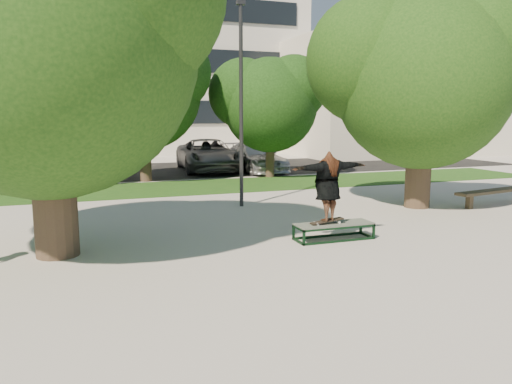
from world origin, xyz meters
name	(u,v)px	position (x,y,z in m)	size (l,w,h in m)	color
ground	(271,249)	(0.00, 0.00, 0.00)	(120.00, 120.00, 0.00)	#A49D97
grass_strip	(206,186)	(1.00, 9.50, 0.01)	(30.00, 4.00, 0.02)	#144213
asphalt_strip	(155,170)	(0.00, 16.00, 0.01)	(40.00, 8.00, 0.01)	black
tree_left	(39,28)	(-4.29, 1.09, 4.42)	(6.96, 5.95, 7.12)	#38281E
tree_right	(419,71)	(5.92, 3.08, 4.09)	(6.24, 5.33, 6.51)	#38281E
bg_tree_mid	(141,85)	(-1.08, 12.08, 4.02)	(5.76, 4.92, 6.24)	#38281E
bg_tree_right	(268,99)	(4.43, 11.57, 3.49)	(5.04, 4.31, 5.43)	#38281E
lamppost	(241,103)	(1.00, 5.00, 3.15)	(0.25, 0.15, 6.11)	#2D2D30
office_building	(95,47)	(-2.00, 31.98, 8.00)	(30.00, 14.12, 16.00)	silver
side_building	(390,98)	(18.00, 22.00, 4.00)	(15.00, 10.00, 8.00)	silver
grind_box	(334,231)	(1.66, 0.29, 0.19)	(1.80, 0.60, 0.38)	black
skater_rig	(328,186)	(1.48, 0.29, 1.23)	(1.97, 0.77, 1.64)	white
bench	(495,192)	(8.50, 2.44, 0.42)	(3.27, 0.98, 0.50)	#443A29
car_dark	(47,163)	(-5.00, 14.57, 0.70)	(1.48, 4.26, 1.40)	black
car_grey	(208,155)	(2.50, 14.99, 0.80)	(2.66, 5.76, 1.60)	slate
car_silver_b	(255,158)	(4.59, 13.85, 0.70)	(1.95, 4.79, 1.39)	#B9B8BD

